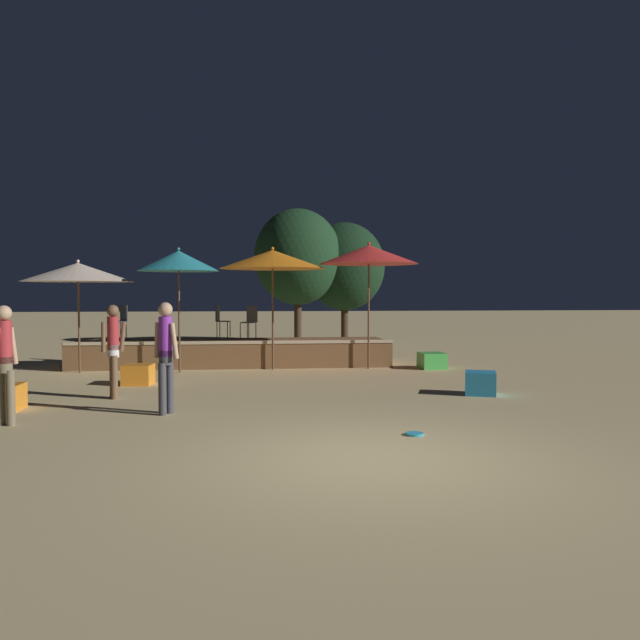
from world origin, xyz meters
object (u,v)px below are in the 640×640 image
cube_seat_2 (432,361)px  bistro_chair_2 (121,318)px  patio_umbrella_0 (369,255)px  patio_umbrella_2 (273,260)px  patio_umbrella_3 (78,272)px  bistro_chair_0 (250,319)px  person_0 (5,359)px  background_tree_1 (345,267)px  cube_seat_1 (138,375)px  background_tree_0 (298,257)px  cube_seat_0 (480,383)px  person_2 (166,352)px  cube_seat_3 (3,397)px  person_1 (113,347)px  bistro_chair_1 (220,318)px  patio_umbrella_1 (179,261)px  frisbee_disc (415,434)px

cube_seat_2 → bistro_chair_2: bearing=165.7°
patio_umbrella_0 → patio_umbrella_2: bearing=178.0°
patio_umbrella_3 → bistro_chair_0: 4.50m
person_0 → background_tree_1: 16.31m
cube_seat_1 → patio_umbrella_0: bearing=22.6°
person_0 → patio_umbrella_3: bearing=-63.6°
cube_seat_1 → cube_seat_2: cube_seat_1 is taller
bistro_chair_2 → patio_umbrella_3: bearing=-57.8°
bistro_chair_2 → background_tree_0: 7.92m
patio_umbrella_2 → cube_seat_0: bearing=-48.4°
patio_umbrella_0 → bistro_chair_2: size_ratio=3.69×
bistro_chair_0 → background_tree_1: 8.34m
cube_seat_2 → person_2: bearing=-137.5°
patio_umbrella_3 → cube_seat_3: size_ratio=4.61×
bistro_chair_2 → person_1: bearing=-31.3°
patio_umbrella_0 → cube_seat_1: (-5.49, -2.29, -2.77)m
bistro_chair_1 → bistro_chair_2: size_ratio=1.00×
patio_umbrella_1 → bistro_chair_2: bearing=129.5°
bistro_chair_2 → frisbee_disc: 11.41m
frisbee_disc → patio_umbrella_3: bearing=131.1°
cube_seat_0 → frisbee_disc: (-2.17, -3.28, -0.21)m
cube_seat_1 → bistro_chair_0: 4.07m
cube_seat_2 → cube_seat_1: bearing=-163.3°
cube_seat_2 → person_2: 8.30m
bistro_chair_0 → patio_umbrella_1: bearing=-7.9°
cube_seat_1 → background_tree_1: (6.03, 10.42, 2.80)m
person_0 → background_tree_1: (7.23, 14.47, 2.01)m
person_2 → bistro_chair_2: person_2 is taller
frisbee_disc → cube_seat_3: bearing=158.6°
bistro_chair_0 → background_tree_1: (3.63, 7.30, 1.73)m
person_1 → bistro_chair_1: 5.97m
person_0 → background_tree_0: bearing=-90.5°
patio_umbrella_3 → bistro_chair_2: patio_umbrella_3 is taller
cube_seat_2 → background_tree_0: bearing=111.8°
patio_umbrella_3 → bistro_chair_0: size_ratio=3.13×
cube_seat_1 → cube_seat_0: bearing=-16.5°
person_2 → bistro_chair_1: (0.48, 7.39, 0.26)m
patio_umbrella_1 → background_tree_0: size_ratio=0.61×
patio_umbrella_3 → patio_umbrella_2: bearing=1.8°
patio_umbrella_2 → background_tree_1: background_tree_1 is taller
cube_seat_2 → background_tree_1: 8.81m
patio_umbrella_3 → person_1: size_ratio=1.59×
patio_umbrella_2 → cube_seat_3: (-4.72, -5.17, -2.63)m
patio_umbrella_1 → cube_seat_3: bearing=-116.4°
patio_umbrella_0 → person_1: bearing=-144.2°
patio_umbrella_2 → frisbee_disc: size_ratio=12.68×
background_tree_1 → bistro_chair_1: bearing=-124.7°
patio_umbrella_0 → background_tree_1: 8.15m
bistro_chair_2 → background_tree_1: background_tree_1 is taller
patio_umbrella_3 → person_1: (1.71, -3.99, -1.53)m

